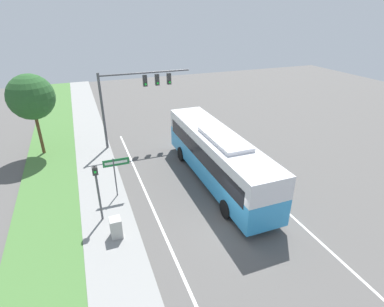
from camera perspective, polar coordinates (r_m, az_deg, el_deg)
The scene contains 11 objects.
ground_plane at distance 16.83m, azimuth 7.59°, elevation -13.58°, with size 80.00×80.00×0.00m, color #565451.
sidewalk at distance 15.43m, azimuth -14.34°, elevation -18.41°, with size 2.80×80.00×0.12m.
grass_verge at distance 15.67m, azimuth -26.69°, elevation -20.09°, with size 3.60×80.00×0.10m.
lane_divider_near at distance 15.76m, azimuth -4.55°, elevation -16.65°, with size 0.14×30.00×0.01m.
lane_divider_far at distance 18.55m, azimuth 17.62°, elevation -10.51°, with size 0.14×30.00×0.01m.
bus at distance 19.71m, azimuth 4.81°, elevation -0.19°, with size 2.66×12.23×3.63m.
signal_gantry at distance 24.97m, azimuth -11.00°, elevation 11.61°, with size 7.42×0.41×6.30m.
pedestrian_signal at distance 16.51m, azimuth -17.59°, elevation -5.85°, with size 0.28×0.34×3.39m.
street_sign at distance 18.56m, azimuth -14.32°, elevation -2.94°, with size 1.56×0.08×2.67m.
utility_cabinet at distance 16.04m, azimuth -14.29°, elevation -13.51°, with size 0.57×0.64×1.09m.
roadside_tree at distance 25.64m, azimuth -28.32°, elevation 9.43°, with size 3.40×3.40×6.32m.
Camera 1 is at (-6.65, -11.23, 10.62)m, focal length 28.00 mm.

